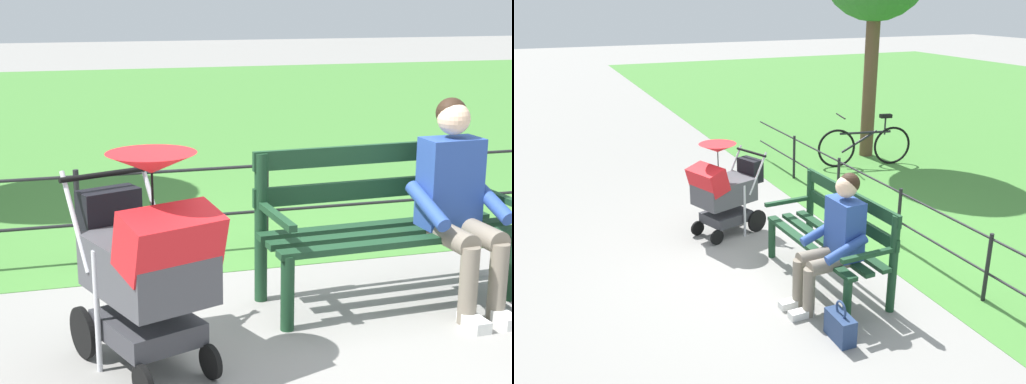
{
  "view_description": "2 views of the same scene",
  "coord_description": "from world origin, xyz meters",
  "views": [
    {
      "loc": [
        1.61,
        4.22,
        1.87
      ],
      "look_at": [
        0.42,
        -0.0,
        0.77
      ],
      "focal_mm": 54.91,
      "sensor_mm": 36.0,
      "label": 1
    },
    {
      "loc": [
        -4.86,
        2.5,
        2.75
      ],
      "look_at": [
        0.5,
        0.17,
        0.7
      ],
      "focal_mm": 38.98,
      "sensor_mm": 36.0,
      "label": 2
    }
  ],
  "objects": [
    {
      "name": "stroller",
      "position": [
        1.13,
        0.5,
        0.59
      ],
      "size": [
        0.76,
        0.99,
        1.15
      ],
      "color": "black",
      "rests_on": "ground"
    },
    {
      "name": "park_fence",
      "position": [
        -0.29,
        -1.24,
        0.42
      ],
      "size": [
        8.32,
        0.04,
        0.7
      ],
      "color": "black",
      "rests_on": "ground"
    },
    {
      "name": "grass_lawn",
      "position": [
        0.0,
        -8.8,
        0.0
      ],
      "size": [
        40.0,
        16.0,
        0.01
      ],
      "primitive_type": "cube",
      "color": "#478438",
      "rests_on": "ground"
    },
    {
      "name": "ground_plane",
      "position": [
        0.0,
        0.0,
        0.0
      ],
      "size": [
        60.0,
        60.0,
        0.0
      ],
      "primitive_type": "plane",
      "color": "gray"
    },
    {
      "name": "person_on_bench",
      "position": [
        -0.83,
        0.11,
        0.68
      ],
      "size": [
        0.55,
        0.74,
        1.28
      ],
      "color": "slate",
      "rests_on": "ground"
    },
    {
      "name": "park_bench",
      "position": [
        -0.43,
        -0.12,
        0.53
      ],
      "size": [
        1.62,
        0.67,
        0.96
      ],
      "color": "#193D23",
      "rests_on": "ground"
    }
  ]
}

